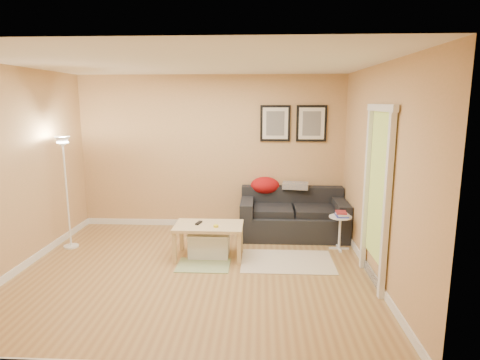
{
  "coord_description": "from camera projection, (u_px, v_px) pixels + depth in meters",
  "views": [
    {
      "loc": [
        0.85,
        -4.87,
        2.16
      ],
      "look_at": [
        0.55,
        0.85,
        1.05
      ],
      "focal_mm": 30.4,
      "sensor_mm": 36.0,
      "label": 1
    }
  ],
  "objects": [
    {
      "name": "framed_print_right",
      "position": [
        311.0,
        123.0,
        6.73
      ],
      "size": [
        0.5,
        0.04,
        0.6
      ],
      "primitive_type": null,
      "color": "black",
      "rests_on": "wall_back"
    },
    {
      "name": "ceiling",
      "position": [
        189.0,
        63.0,
        4.73
      ],
      "size": [
        4.5,
        4.5,
        0.0
      ],
      "primitive_type": "plane",
      "rotation": [
        3.14,
        0.0,
        0.0
      ],
      "color": "white",
      "rests_on": "wall_back"
    },
    {
      "name": "storage_bin",
      "position": [
        209.0,
        244.0,
        5.75
      ],
      "size": [
        0.58,
        0.42,
        0.36
      ],
      "primitive_type": null,
      "color": "white",
      "rests_on": "ground"
    },
    {
      "name": "wall_front",
      "position": [
        146.0,
        219.0,
        3.02
      ],
      "size": [
        4.5,
        0.0,
        4.5
      ],
      "primitive_type": "plane",
      "rotation": [
        -1.57,
        0.0,
        0.0
      ],
      "color": "tan",
      "rests_on": "ground"
    },
    {
      "name": "coffee_table",
      "position": [
        209.0,
        241.0,
        5.69
      ],
      "size": [
        0.95,
        0.59,
        0.47
      ],
      "primitive_type": null,
      "rotation": [
        0.0,
        0.0,
        -0.01
      ],
      "color": "#CFB37E",
      "rests_on": "ground"
    },
    {
      "name": "plaid_throw",
      "position": [
        295.0,
        186.0,
        6.77
      ],
      "size": [
        0.45,
        0.32,
        0.1
      ],
      "primitive_type": null,
      "rotation": [
        0.0,
        0.0,
        -0.14
      ],
      "color": "tan",
      "rests_on": "sofa"
    },
    {
      "name": "wall_back",
      "position": [
        211.0,
        153.0,
        6.94
      ],
      "size": [
        4.5,
        0.0,
        4.5
      ],
      "primitive_type": "plane",
      "rotation": [
        1.57,
        0.0,
        0.0
      ],
      "color": "tan",
      "rests_on": "ground"
    },
    {
      "name": "baseboard_right",
      "position": [
        371.0,
        272.0,
        5.1
      ],
      "size": [
        0.02,
        4.0,
        0.1
      ],
      "primitive_type": "cube",
      "color": "white",
      "rests_on": "ground"
    },
    {
      "name": "red_throw",
      "position": [
        265.0,
        185.0,
        6.84
      ],
      "size": [
        0.48,
        0.36,
        0.28
      ],
      "primitive_type": null,
      "color": "#B51013",
      "rests_on": "sofa"
    },
    {
      "name": "baseboard_back",
      "position": [
        212.0,
        223.0,
        7.17
      ],
      "size": [
        4.5,
        0.02,
        0.1
      ],
      "primitive_type": "cube",
      "color": "white",
      "rests_on": "ground"
    },
    {
      "name": "sofa",
      "position": [
        293.0,
        213.0,
        6.58
      ],
      "size": [
        1.7,
        0.9,
        0.75
      ],
      "primitive_type": null,
      "color": "black",
      "rests_on": "ground"
    },
    {
      "name": "baseboard_left",
      "position": [
        25.0,
        265.0,
        5.33
      ],
      "size": [
        0.02,
        4.0,
        0.1
      ],
      "primitive_type": "cube",
      "color": "white",
      "rests_on": "ground"
    },
    {
      "name": "remote_control",
      "position": [
        199.0,
        223.0,
        5.7
      ],
      "size": [
        0.09,
        0.17,
        0.02
      ],
      "primitive_type": "cube",
      "rotation": [
        0.0,
        0.0,
        -0.23
      ],
      "color": "black",
      "rests_on": "coffee_table"
    },
    {
      "name": "book_stack",
      "position": [
        342.0,
        214.0,
        5.94
      ],
      "size": [
        0.19,
        0.24,
        0.07
      ],
      "primitive_type": null,
      "rotation": [
        0.0,
        0.0,
        -0.12
      ],
      "color": "#34419E",
      "rests_on": "side_table"
    },
    {
      "name": "wall_right",
      "position": [
        378.0,
        174.0,
        4.86
      ],
      "size": [
        0.0,
        4.0,
        4.0
      ],
      "primitive_type": "plane",
      "rotation": [
        1.57,
        0.0,
        -1.57
      ],
      "color": "tan",
      "rests_on": "ground"
    },
    {
      "name": "framed_print_left",
      "position": [
        275.0,
        123.0,
        6.76
      ],
      "size": [
        0.5,
        0.04,
        0.6
      ],
      "primitive_type": null,
      "color": "black",
      "rests_on": "wall_back"
    },
    {
      "name": "side_table",
      "position": [
        340.0,
        233.0,
        5.99
      ],
      "size": [
        0.33,
        0.33,
        0.51
      ],
      "primitive_type": null,
      "color": "white",
      "rests_on": "ground"
    },
    {
      "name": "area_rug",
      "position": [
        287.0,
        261.0,
        5.56
      ],
      "size": [
        1.25,
        0.85,
        0.01
      ],
      "primitive_type": "cube",
      "color": "beige",
      "rests_on": "ground"
    },
    {
      "name": "green_runner",
      "position": [
        203.0,
        265.0,
        5.43
      ],
      "size": [
        0.7,
        0.5,
        0.01
      ],
      "primitive_type": "cube",
      "color": "#668C4C",
      "rests_on": "ground"
    },
    {
      "name": "tape_roll",
      "position": [
        216.0,
        226.0,
        5.53
      ],
      "size": [
        0.07,
        0.07,
        0.03
      ],
      "primitive_type": "cylinder",
      "color": "yellow",
      "rests_on": "coffee_table"
    },
    {
      "name": "floor_lamp",
      "position": [
        67.0,
        196.0,
        5.97
      ],
      "size": [
        0.22,
        0.22,
        1.67
      ],
      "primitive_type": null,
      "color": "white",
      "rests_on": "ground"
    },
    {
      "name": "floor",
      "position": [
        194.0,
        272.0,
        5.22
      ],
      "size": [
        4.5,
        4.5,
        0.0
      ],
      "primitive_type": "plane",
      "color": "#A88048",
      "rests_on": "ground"
    },
    {
      "name": "doorway",
      "position": [
        376.0,
        200.0,
        4.77
      ],
      "size": [
        0.12,
        1.01,
        2.13
      ],
      "primitive_type": null,
      "color": "white",
      "rests_on": "ground"
    },
    {
      "name": "wall_left",
      "position": [
        14.0,
        171.0,
        5.09
      ],
      "size": [
        0.0,
        4.0,
        4.0
      ],
      "primitive_type": "plane",
      "rotation": [
        1.57,
        0.0,
        1.57
      ],
      "color": "tan",
      "rests_on": "ground"
    }
  ]
}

